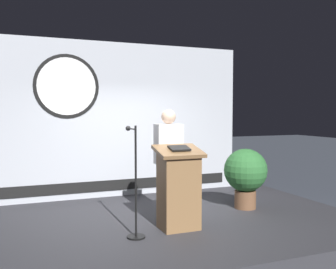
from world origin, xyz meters
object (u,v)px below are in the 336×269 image
(podium, at_px, (179,188))
(potted_plant, at_px, (246,173))
(speaker_person, at_px, (169,164))
(microphone_stand, at_px, (135,198))

(podium, xyz_separation_m, potted_plant, (1.50, 0.62, 0.03))
(podium, bearing_deg, speaker_person, 85.13)
(podium, relative_size, potted_plant, 1.16)
(speaker_person, distance_m, potted_plant, 1.49)
(podium, height_order, microphone_stand, microphone_stand)
(podium, xyz_separation_m, microphone_stand, (-0.67, -0.10, -0.06))
(speaker_person, xyz_separation_m, potted_plant, (1.46, 0.14, -0.25))
(microphone_stand, bearing_deg, potted_plant, 18.34)
(podium, distance_m, microphone_stand, 0.68)
(speaker_person, distance_m, microphone_stand, 0.98)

